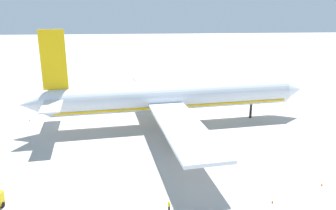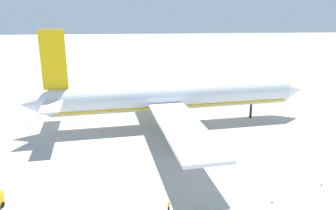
% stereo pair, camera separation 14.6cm
% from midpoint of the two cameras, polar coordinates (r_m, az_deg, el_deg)
% --- Properties ---
extents(ground_plane, '(600.00, 600.00, 0.00)m').
position_cam_midpoint_polar(ground_plane, '(92.46, 1.07, -3.15)').
color(ground_plane, '#ADA8A0').
extents(airliner, '(77.44, 77.51, 25.86)m').
position_cam_midpoint_polar(airliner, '(89.92, 0.30, 1.35)').
color(airliner, silver).
rests_on(airliner, ground).
extents(baggage_cart_0, '(2.55, 2.55, 0.40)m').
position_cam_midpoint_polar(baggage_cart_0, '(128.84, 15.12, 2.12)').
color(baggage_cart_0, '#595B60').
rests_on(baggage_cart_0, ground).
extents(ground_worker_1, '(0.41, 0.41, 1.77)m').
position_cam_midpoint_polar(ground_worker_1, '(55.19, 0.10, -16.80)').
color(ground_worker_1, black).
rests_on(ground_worker_1, ground).
extents(traffic_cone_0, '(0.36, 0.36, 0.55)m').
position_cam_midpoint_polar(traffic_cone_0, '(68.03, 24.66, -12.16)').
color(traffic_cone_0, orange).
rests_on(traffic_cone_0, ground).
extents(traffic_cone_1, '(0.36, 0.36, 0.55)m').
position_cam_midpoint_polar(traffic_cone_1, '(101.85, -22.54, -2.42)').
color(traffic_cone_1, orange).
rests_on(traffic_cone_1, ground).
extents(traffic_cone_2, '(0.36, 0.36, 0.55)m').
position_cam_midpoint_polar(traffic_cone_2, '(59.89, 17.29, -15.42)').
color(traffic_cone_2, orange).
rests_on(traffic_cone_2, ground).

